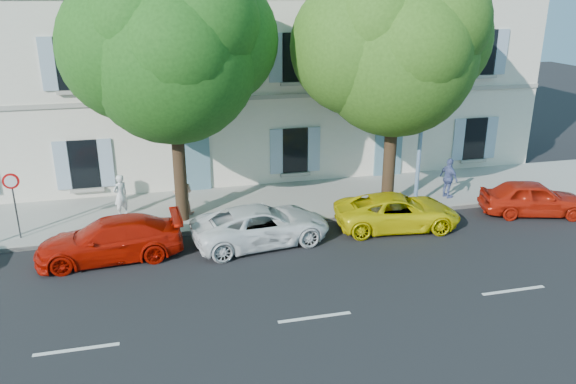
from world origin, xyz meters
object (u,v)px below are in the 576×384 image
object	(u,v)px
car_red_hatchback	(533,198)
tree_right	(396,56)
car_red_coupe	(110,239)
pedestrian_a	(121,195)
tree_left	(172,58)
car_white_coupe	(261,225)
pedestrian_c	(449,178)
street_lamp	(426,92)
car_yellow_supercar	(397,212)
pedestrian_b	(183,194)
road_sign	(13,192)

from	to	relation	value
car_red_hatchback	tree_right	world-z (taller)	tree_right
car_red_coupe	pedestrian_a	world-z (taller)	pedestrian_a
tree_left	pedestrian_a	distance (m)	5.63
car_red_coupe	car_white_coupe	distance (m)	4.96
car_white_coupe	pedestrian_c	bearing A→B (deg)	-82.71
tree_left	street_lamp	size ratio (longest dim) A/B	1.15
pedestrian_a	tree_right	bearing A→B (deg)	134.84
car_yellow_supercar	tree_right	distance (m)	5.64
car_red_coupe	street_lamp	world-z (taller)	street_lamp
car_white_coupe	tree_left	xyz separation A→B (m)	(-2.51, 2.46, 5.40)
pedestrian_b	pedestrian_c	bearing A→B (deg)	-171.47
car_yellow_supercar	car_white_coupe	bearing A→B (deg)	97.55
pedestrian_b	pedestrian_c	world-z (taller)	pedestrian_c
car_red_hatchback	pedestrian_c	world-z (taller)	pedestrian_c
tree_right	pedestrian_b	world-z (taller)	tree_right
road_sign	pedestrian_b	distance (m)	5.79
car_red_coupe	pedestrian_c	size ratio (longest dim) A/B	2.77
car_white_coupe	car_red_hatchback	size ratio (longest dim) A/B	1.20
car_red_coupe	car_red_hatchback	world-z (taller)	car_red_hatchback
tree_right	car_yellow_supercar	bearing A→B (deg)	-101.61
tree_right	street_lamp	size ratio (longest dim) A/B	1.14
tree_right	pedestrian_b	distance (m)	9.39
street_lamp	tree_right	bearing A→B (deg)	164.72
road_sign	tree_left	bearing A→B (deg)	4.30
tree_left	car_red_hatchback	bearing A→B (deg)	-10.14
pedestrian_b	car_red_hatchback	bearing A→B (deg)	-179.86
tree_left	tree_right	distance (m)	7.96
pedestrian_c	car_yellow_supercar	bearing A→B (deg)	110.40
road_sign	street_lamp	size ratio (longest dim) A/B	0.29
tree_left	pedestrian_a	world-z (taller)	tree_left
tree_left	tree_right	bearing A→B (deg)	-4.06
car_red_hatchback	pedestrian_c	size ratio (longest dim) A/B	2.36
tree_right	road_sign	distance (m)	14.12
car_white_coupe	street_lamp	bearing A→B (deg)	-84.36
car_white_coupe	street_lamp	distance (m)	7.87
car_red_coupe	tree_left	bearing A→B (deg)	132.31
pedestrian_b	tree_left	bearing A→B (deg)	94.16
car_red_coupe	pedestrian_a	bearing A→B (deg)	172.73
road_sign	pedestrian_c	xyz separation A→B (m)	(16.33, 0.20, -0.85)
car_red_hatchback	tree_left	xyz separation A→B (m)	(-13.21, 2.36, 5.39)
pedestrian_c	pedestrian_a	bearing A→B (deg)	71.88
street_lamp	pedestrian_c	size ratio (longest dim) A/B	4.80
tree_left	pedestrian_a	size ratio (longest dim) A/B	5.67
road_sign	pedestrian_c	distance (m)	16.35
tree_right	road_sign	bearing A→B (deg)	179.38
car_red_hatchback	pedestrian_a	bearing A→B (deg)	93.32
tree_right	pedestrian_a	size ratio (longest dim) A/B	5.61
car_red_hatchback	pedestrian_b	distance (m)	13.45
car_yellow_supercar	tree_left	xyz separation A→B (m)	(-7.58, 2.34, 5.43)
pedestrian_a	car_yellow_supercar	bearing A→B (deg)	124.74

